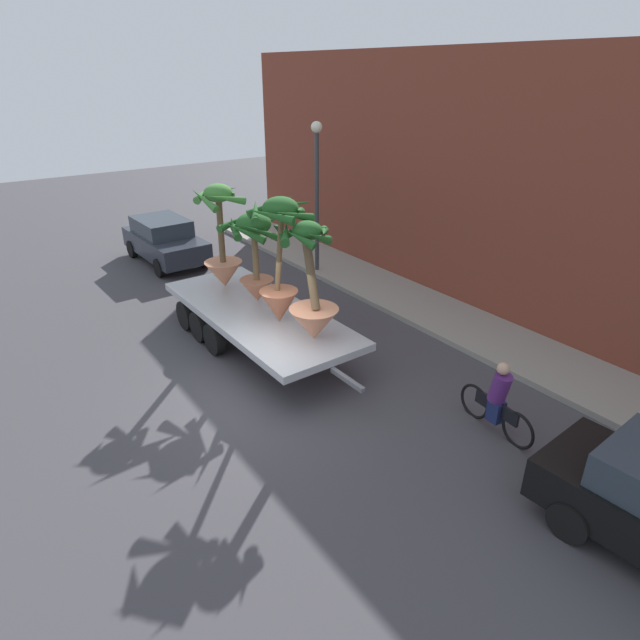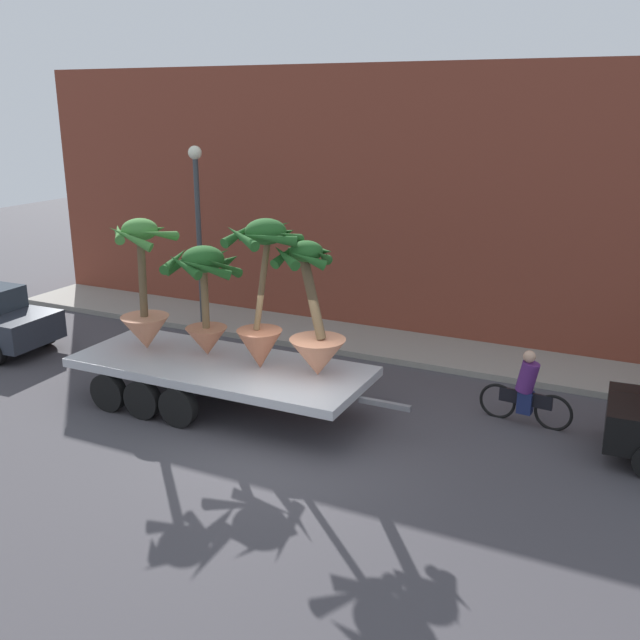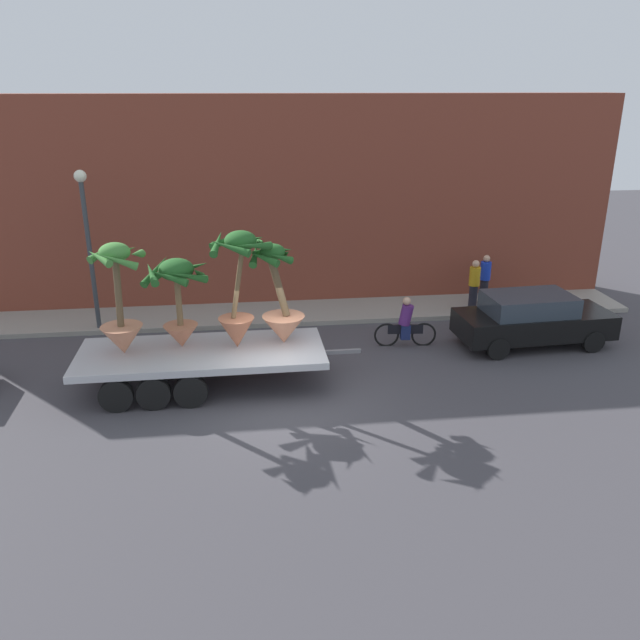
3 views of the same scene
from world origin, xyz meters
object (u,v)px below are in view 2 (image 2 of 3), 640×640
potted_palm_extra (262,298)px  street_lamp (198,213)px  potted_palm_middle (314,328)px  cyclist (526,391)px  flatbed_trailer (210,370)px  potted_palm_front (144,296)px  potted_palm_rear (204,293)px

potted_palm_extra → street_lamp: 6.09m
potted_palm_middle → cyclist: (3.75, 1.73, -1.27)m
cyclist → street_lamp: size_ratio=0.38×
flatbed_trailer → potted_palm_middle: potted_palm_middle is taller
cyclist → street_lamp: (-9.20, 2.25, 2.56)m
flatbed_trailer → potted_palm_front: (-1.63, 0.04, 1.37)m
flatbed_trailer → potted_palm_middle: bearing=6.4°
potted_palm_extra → potted_palm_middle: bearing=8.8°
potted_palm_front → cyclist: size_ratio=1.53×
flatbed_trailer → potted_palm_middle: (2.28, 0.26, 1.16)m
flatbed_trailer → potted_palm_rear: 1.60m
potted_palm_middle → cyclist: bearing=24.7°
potted_palm_front → street_lamp: size_ratio=0.58×
potted_palm_rear → potted_palm_middle: potted_palm_middle is taller
potted_palm_front → potted_palm_extra: size_ratio=0.94×
potted_palm_rear → cyclist: potted_palm_rear is taller
potted_palm_middle → potted_palm_extra: potted_palm_extra is taller
flatbed_trailer → potted_palm_extra: size_ratio=2.39×
potted_palm_middle → potted_palm_extra: (-1.04, -0.16, 0.51)m
flatbed_trailer → potted_palm_rear: bearing=131.3°
flatbed_trailer → street_lamp: 5.83m
potted_palm_middle → potted_palm_rear: bearing=179.2°
potted_palm_front → cyclist: potted_palm_front is taller
flatbed_trailer → potted_palm_front: bearing=178.7°
potted_palm_extra → cyclist: (4.80, 1.89, -1.78)m
flatbed_trailer → street_lamp: (-3.17, 4.23, 2.46)m
flatbed_trailer → potted_palm_front: size_ratio=2.55×
flatbed_trailer → cyclist: size_ratio=3.91×
potted_palm_front → street_lamp: 4.60m
street_lamp → potted_palm_front: bearing=-69.9°
potted_palm_extra → cyclist: size_ratio=1.64×
potted_palm_rear → potted_palm_front: (-1.37, -0.26, -0.18)m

